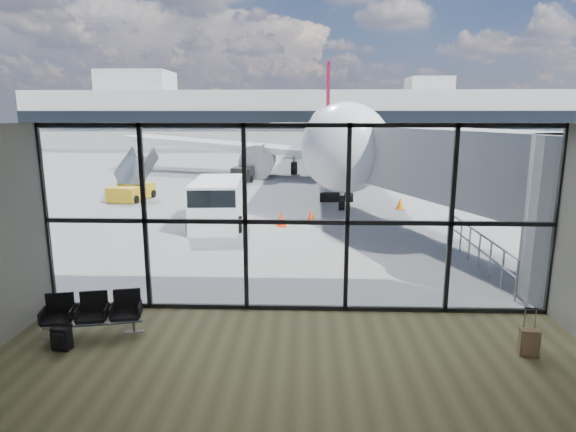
# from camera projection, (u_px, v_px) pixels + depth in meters

# --- Properties ---
(ground) EXTENTS (220.00, 220.00, 0.00)m
(ground) POSITION_uv_depth(u_px,v_px,m) (304.00, 160.00, 50.87)
(ground) COLOR slate
(ground) RESTS_ON ground
(lounge_shell) EXTENTS (12.02, 8.01, 4.51)m
(lounge_shell) POSITION_uv_depth(u_px,v_px,m) (289.00, 267.00, 6.51)
(lounge_shell) COLOR brown
(lounge_shell) RESTS_ON ground
(glass_curtain_wall) EXTENTS (12.10, 0.12, 4.50)m
(glass_curtain_wall) POSITION_uv_depth(u_px,v_px,m) (296.00, 220.00, 11.29)
(glass_curtain_wall) COLOR white
(glass_curtain_wall) RESTS_ON ground
(jet_bridge) EXTENTS (8.00, 16.50, 4.33)m
(jet_bridge) POSITION_uv_depth(u_px,v_px,m) (431.00, 167.00, 17.92)
(jet_bridge) COLOR #9D9FA2
(jet_bridge) RESTS_ON ground
(apron_railing) EXTENTS (0.06, 5.46, 1.11)m
(apron_railing) POSITION_uv_depth(u_px,v_px,m) (480.00, 246.00, 14.82)
(apron_railing) COLOR gray
(apron_railing) RESTS_ON ground
(far_terminal) EXTENTS (80.00, 12.20, 11.00)m
(far_terminal) POSITION_uv_depth(u_px,v_px,m) (301.00, 118.00, 71.50)
(far_terminal) COLOR #A5A5A0
(far_terminal) RESTS_ON ground
(tree_0) EXTENTS (4.95, 4.95, 7.12)m
(tree_0) POSITION_uv_depth(u_px,v_px,m) (44.00, 115.00, 82.84)
(tree_0) COLOR #382619
(tree_0) RESTS_ON ground
(tree_1) EXTENTS (5.61, 5.61, 8.07)m
(tree_1) POSITION_uv_depth(u_px,v_px,m) (78.00, 111.00, 82.50)
(tree_1) COLOR #382619
(tree_1) RESTS_ON ground
(tree_2) EXTENTS (6.27, 6.27, 9.03)m
(tree_2) POSITION_uv_depth(u_px,v_px,m) (112.00, 108.00, 82.15)
(tree_2) COLOR #382619
(tree_2) RESTS_ON ground
(tree_3) EXTENTS (4.95, 4.95, 7.12)m
(tree_3) POSITION_uv_depth(u_px,v_px,m) (147.00, 115.00, 82.19)
(tree_3) COLOR #382619
(tree_3) RESTS_ON ground
(tree_4) EXTENTS (5.61, 5.61, 8.07)m
(tree_4) POSITION_uv_depth(u_px,v_px,m) (182.00, 111.00, 81.84)
(tree_4) COLOR #382619
(tree_4) RESTS_ON ground
(tree_5) EXTENTS (6.27, 6.27, 9.03)m
(tree_5) POSITION_uv_depth(u_px,v_px,m) (217.00, 108.00, 81.49)
(tree_5) COLOR #382619
(tree_5) RESTS_ON ground
(seating_row) EXTENTS (2.04, 0.97, 0.91)m
(seating_row) POSITION_uv_depth(u_px,v_px,m) (93.00, 311.00, 10.42)
(seating_row) COLOR gray
(seating_row) RESTS_ON ground
(backpack) EXTENTS (0.38, 0.36, 0.53)m
(backpack) POSITION_uv_depth(u_px,v_px,m) (61.00, 338.00, 9.70)
(backpack) COLOR black
(backpack) RESTS_ON ground
(suitcase) EXTENTS (0.39, 0.31, 0.97)m
(suitcase) POSITION_uv_depth(u_px,v_px,m) (529.00, 342.00, 9.44)
(suitcase) COLOR #8D6E4E
(suitcase) RESTS_ON ground
(airliner) EXTENTS (34.95, 40.43, 10.42)m
(airliner) POSITION_uv_depth(u_px,v_px,m) (332.00, 134.00, 38.58)
(airliner) COLOR silver
(airliner) RESTS_ON ground
(service_van) EXTENTS (2.46, 4.63, 1.96)m
(service_van) POSITION_uv_depth(u_px,v_px,m) (218.00, 202.00, 20.53)
(service_van) COLOR white
(service_van) RESTS_ON ground
(belt_loader) EXTENTS (1.83, 3.96, 1.77)m
(belt_loader) POSITION_uv_depth(u_px,v_px,m) (245.00, 172.00, 34.87)
(belt_loader) COLOR black
(belt_loader) RESTS_ON ground
(mobile_stairs) EXTENTS (2.13, 3.45, 2.28)m
(mobile_stairs) POSITION_uv_depth(u_px,v_px,m) (132.00, 190.00, 26.93)
(mobile_stairs) COLOR #C19116
(mobile_stairs) RESTS_ON ground
(traffic_cone_a) EXTENTS (0.44, 0.44, 0.62)m
(traffic_cone_a) POSITION_uv_depth(u_px,v_px,m) (311.00, 216.00, 21.10)
(traffic_cone_a) COLOR #FF3B0D
(traffic_cone_a) RESTS_ON ground
(traffic_cone_b) EXTENTS (0.45, 0.45, 0.64)m
(traffic_cone_b) POSITION_uv_depth(u_px,v_px,m) (281.00, 219.00, 20.52)
(traffic_cone_b) COLOR #FF3A0D
(traffic_cone_b) RESTS_ON ground
(traffic_cone_c) EXTENTS (0.43, 0.43, 0.61)m
(traffic_cone_c) POSITION_uv_depth(u_px,v_px,m) (400.00, 203.00, 24.24)
(traffic_cone_c) COLOR orange
(traffic_cone_c) RESTS_ON ground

